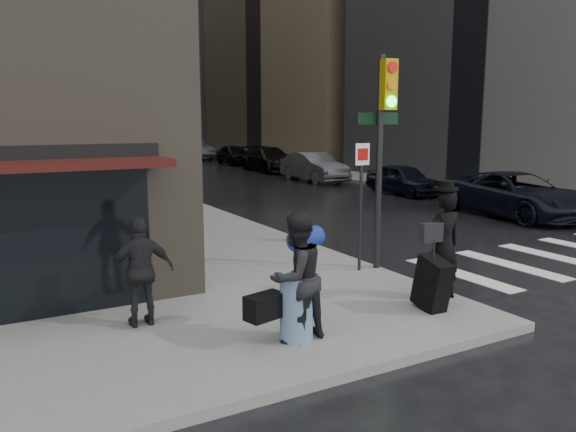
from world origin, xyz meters
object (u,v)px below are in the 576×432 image
object	(u,v)px
parked_car_3	(269,159)
parked_car_0	(516,195)
man_jeans	(295,277)
parked_car_2	(314,167)
parked_car_5	(195,150)
parked_car_4	(234,154)
parked_car_1	(403,179)
fire_hydrant	(299,230)
man_overcoat	(441,250)
man_greycoat	(141,271)
traffic_light	(381,133)
parked_car_6	(173,148)

from	to	relation	value
parked_car_3	parked_car_0	bearing A→B (deg)	-89.13
man_jeans	parked_car_2	world-z (taller)	man_jeans
parked_car_5	parked_car_2	bearing A→B (deg)	-96.67
man_jeans	parked_car_4	distance (m)	34.57
parked_car_1	fire_hydrant	bearing A→B (deg)	-142.73
man_overcoat	fire_hydrant	xyz separation A→B (m)	(0.33, 5.49, -0.60)
man_greycoat	parked_car_1	bearing A→B (deg)	-141.87
parked_car_0	parked_car_1	bearing A→B (deg)	90.55
parked_car_2	parked_car_0	bearing A→B (deg)	-89.62
parked_car_0	parked_car_5	xyz separation A→B (m)	(0.09, 32.24, 0.04)
parked_car_0	parked_car_2	xyz separation A→B (m)	(-0.17, 12.90, 0.02)
man_overcoat	parked_car_5	distance (m)	39.19
parked_car_0	fire_hydrant	bearing A→B (deg)	-172.60
man_overcoat	man_jeans	bearing A→B (deg)	10.45
parked_car_4	parked_car_5	distance (m)	6.49
parked_car_0	parked_car_4	distance (m)	25.81
parked_car_0	man_jeans	bearing A→B (deg)	-148.25
parked_car_4	parked_car_5	xyz separation A→B (m)	(-0.75, 6.45, 0.06)
man_overcoat	parked_car_5	world-z (taller)	man_overcoat
traffic_light	parked_car_1	size ratio (longest dim) A/B	1.12
traffic_light	parked_car_2	distance (m)	18.76
parked_car_4	parked_car_0	bearing A→B (deg)	-87.96
man_jeans	parked_car_2	xyz separation A→B (m)	(12.17, 19.05, -0.31)
fire_hydrant	parked_car_2	bearing A→B (deg)	56.67
parked_car_4	man_jeans	bearing A→B (deg)	-108.52
parked_car_2	parked_car_3	distance (m)	6.48
man_greycoat	parked_car_5	xyz separation A→B (m)	(14.20, 36.71, -0.20)
parked_car_4	parked_car_2	bearing A→B (deg)	-90.59
man_jeans	man_greycoat	bearing A→B (deg)	-57.91
man_overcoat	parked_car_3	distance (m)	26.95
parked_car_5	fire_hydrant	bearing A→B (deg)	-111.28
man_overcoat	parked_car_1	bearing A→B (deg)	-124.03
fire_hydrant	parked_car_6	size ratio (longest dim) A/B	0.14
fire_hydrant	parked_car_1	bearing A→B (deg)	35.80
parked_car_2	parked_car_4	distance (m)	12.94
parked_car_1	parked_car_6	distance (m)	32.25
parked_car_2	parked_car_3	size ratio (longest dim) A/B	0.87
parked_car_6	parked_car_2	bearing A→B (deg)	-93.59
fire_hydrant	parked_car_2	distance (m)	15.84
man_overcoat	parked_car_2	distance (m)	20.79
man_jeans	man_greycoat	xyz separation A→B (m)	(-1.77, 1.69, -0.09)
man_jeans	parked_car_3	xyz separation A→B (m)	(12.78, 25.50, -0.30)
parked_car_3	fire_hydrant	bearing A→B (deg)	-113.16
traffic_light	fire_hydrant	size ratio (longest dim) A/B	6.55
man_jeans	parked_car_4	bearing A→B (deg)	-126.60
fire_hydrant	parked_car_3	xyz separation A→B (m)	(9.31, 19.68, 0.34)
parked_car_0	parked_car_1	size ratio (longest dim) A/B	1.38
parked_car_2	parked_car_5	xyz separation A→B (m)	(0.26, 19.35, 0.03)
man_overcoat	parked_car_1	distance (m)	15.67
man_jeans	man_greycoat	distance (m)	2.45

